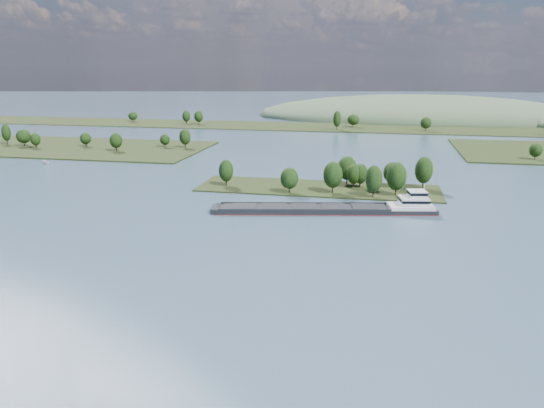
# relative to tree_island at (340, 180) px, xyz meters

# --- Properties ---
(ground) EXTENTS (1800.00, 1800.00, 0.00)m
(ground) POSITION_rel_tree_island_xyz_m (-9.03, -59.30, -4.39)
(ground) COLOR #384961
(ground) RESTS_ON ground
(tree_island) EXTENTS (100.00, 30.63, 14.59)m
(tree_island) POSITION_rel_tree_island_xyz_m (0.00, 0.00, 0.00)
(tree_island) COLOR black
(tree_island) RESTS_ON ground
(back_shoreline) EXTENTS (900.00, 60.00, 16.11)m
(back_shoreline) POSITION_rel_tree_island_xyz_m (0.66, 220.45, -3.68)
(back_shoreline) COLOR black
(back_shoreline) RESTS_ON ground
(hill_west) EXTENTS (320.00, 160.00, 44.00)m
(hill_west) POSITION_rel_tree_island_xyz_m (50.97, 320.70, -4.39)
(hill_west) COLOR #43583C
(hill_west) RESTS_ON ground
(cargo_barge) EXTENTS (79.32, 24.31, 10.68)m
(cargo_barge) POSITION_rel_tree_island_xyz_m (2.63, -32.88, -3.04)
(cargo_barge) COLOR black
(cargo_barge) RESTS_ON ground
(motorboat) EXTENTS (6.01, 4.86, 2.22)m
(motorboat) POSITION_rel_tree_island_xyz_m (-153.39, 27.17, -3.28)
(motorboat) COLOR white
(motorboat) RESTS_ON ground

